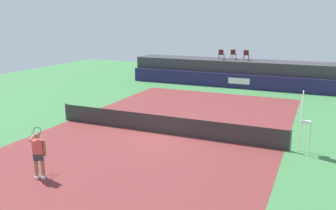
% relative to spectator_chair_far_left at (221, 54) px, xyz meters
% --- Properties ---
extents(ground_plane, '(48.00, 48.00, 0.00)m').
position_rel_spectator_chair_far_left_xyz_m(ground_plane, '(1.09, -11.93, -2.69)').
color(ground_plane, '#3D7A42').
extents(court_inner, '(12.00, 22.00, 0.00)m').
position_rel_spectator_chair_far_left_xyz_m(court_inner, '(1.09, -14.93, -2.69)').
color(court_inner, maroon).
rests_on(court_inner, ground).
extents(sponsor_wall, '(18.00, 0.22, 1.20)m').
position_rel_spectator_chair_far_left_xyz_m(sponsor_wall, '(1.09, -1.43, -2.09)').
color(sponsor_wall, '#231E4C').
rests_on(sponsor_wall, ground).
extents(spectator_platform, '(18.00, 2.80, 2.20)m').
position_rel_spectator_chair_far_left_xyz_m(spectator_platform, '(1.09, 0.37, -1.59)').
color(spectator_platform, '#38383D').
rests_on(spectator_platform, ground).
extents(spectator_chair_far_left, '(0.44, 0.44, 0.89)m').
position_rel_spectator_chair_far_left_xyz_m(spectator_chair_far_left, '(0.00, 0.00, 0.00)').
color(spectator_chair_far_left, '#561919').
rests_on(spectator_chair_far_left, spectator_platform).
extents(spectator_chair_left, '(0.48, 0.48, 0.89)m').
position_rel_spectator_chair_far_left_xyz_m(spectator_chair_left, '(0.96, 0.53, 0.00)').
color(spectator_chair_left, '#561919').
rests_on(spectator_chair_left, spectator_platform).
extents(spectator_chair_center, '(0.47, 0.47, 0.89)m').
position_rel_spectator_chair_far_left_xyz_m(spectator_chair_center, '(2.12, 0.39, 0.00)').
color(spectator_chair_center, '#561919').
rests_on(spectator_chair_center, spectator_platform).
extents(umpire_chair, '(0.48, 0.48, 2.76)m').
position_rel_spectator_chair_far_left_xyz_m(umpire_chair, '(7.75, -14.94, -1.11)').
color(umpire_chair, white).
rests_on(umpire_chair, ground).
extents(tennis_net, '(12.40, 0.02, 0.95)m').
position_rel_spectator_chair_far_left_xyz_m(tennis_net, '(1.09, -14.93, -2.22)').
color(tennis_net, '#2D2D2D').
rests_on(tennis_net, ground).
extents(net_post_near, '(0.10, 0.10, 1.00)m').
position_rel_spectator_chair_far_left_xyz_m(net_post_near, '(-5.11, -14.93, -2.19)').
color(net_post_near, '#4C4C51').
rests_on(net_post_near, ground).
extents(net_post_far, '(0.10, 0.10, 1.00)m').
position_rel_spectator_chair_far_left_xyz_m(net_post_far, '(7.29, -14.93, -2.19)').
color(net_post_far, '#4C4C51').
rests_on(net_post_far, ground).
extents(tennis_player, '(1.08, 1.03, 1.77)m').
position_rel_spectator_chair_far_left_xyz_m(tennis_player, '(-0.97, -21.52, -1.73)').
color(tennis_player, white).
rests_on(tennis_player, court_inner).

